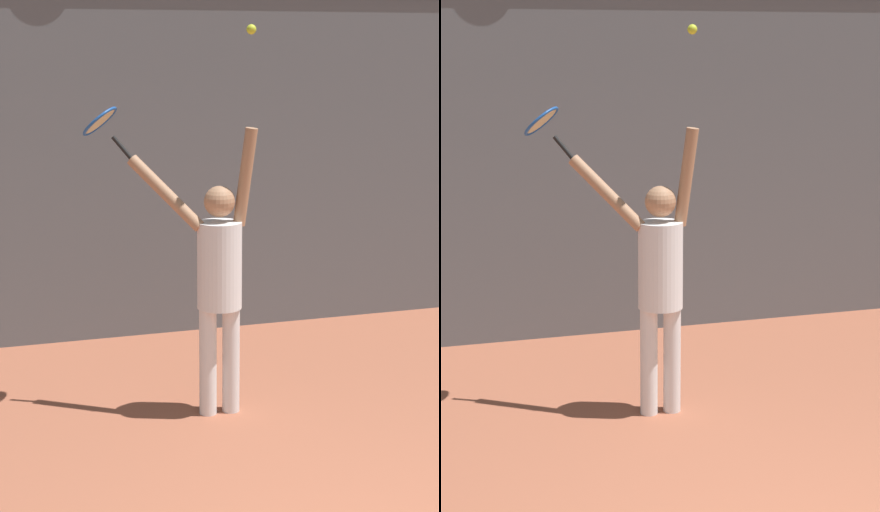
# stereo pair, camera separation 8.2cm
# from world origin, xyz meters

# --- Properties ---
(back_wall) EXTENTS (18.00, 0.10, 5.00)m
(back_wall) POSITION_xyz_m (0.00, 5.27, 2.50)
(back_wall) COLOR slate
(back_wall) RESTS_ON ground_plane
(tennis_player) EXTENTS (0.90, 0.56, 2.15)m
(tennis_player) POSITION_xyz_m (-0.27, 3.17, 1.08)
(tennis_player) COLOR white
(tennis_player) RESTS_ON ground_plane
(tennis_racket) EXTENTS (0.41, 0.40, 0.39)m
(tennis_racket) POSITION_xyz_m (-1.02, 3.62, 2.15)
(tennis_racket) COLOR black
(tennis_ball) EXTENTS (0.07, 0.07, 0.07)m
(tennis_ball) POSITION_xyz_m (-0.06, 3.07, 2.82)
(tennis_ball) COLOR #CCDB2D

